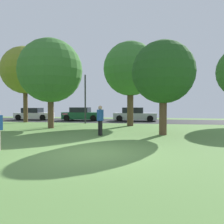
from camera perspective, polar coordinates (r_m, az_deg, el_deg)
ground_plane at (r=8.36m, az=-4.73°, el=-10.24°), size 44.00×44.00×0.00m
road_strip at (r=24.07m, az=4.75°, el=-2.29°), size 44.00×6.40×0.01m
maple_tree_near at (r=24.17m, az=-21.17°, el=9.80°), size 4.64×4.64×7.48m
birch_tree_lone at (r=18.85m, az=4.68°, el=10.78°), size 4.43×4.43×6.92m
oak_tree_right at (r=13.49m, az=12.87°, el=9.76°), size 3.63×3.63×5.45m
oak_tree_left at (r=17.51m, az=-15.34°, el=10.04°), size 4.71×4.71×6.62m
person_thrower at (r=12.78m, az=-3.01°, el=-1.77°), size 0.36×0.39×1.70m
frisbee_disc at (r=11.18m, az=-11.82°, el=-0.50°), size 0.27×0.27×0.03m
parked_car_white at (r=27.52m, az=-19.20°, el=-0.56°), size 4.24×1.94×1.37m
parked_car_green at (r=25.06m, az=-7.65°, el=-0.62°), size 4.22×1.96×1.45m
parked_car_silver at (r=24.23m, az=5.76°, el=-0.71°), size 4.52×2.05×1.44m
street_lamp_post at (r=20.98m, az=-6.79°, el=3.23°), size 0.14×0.14×4.50m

